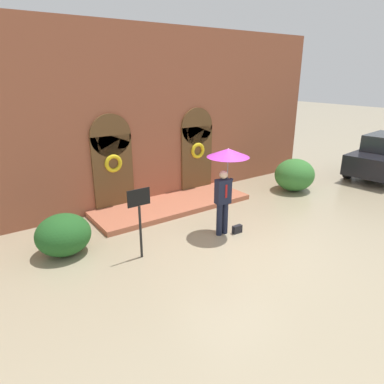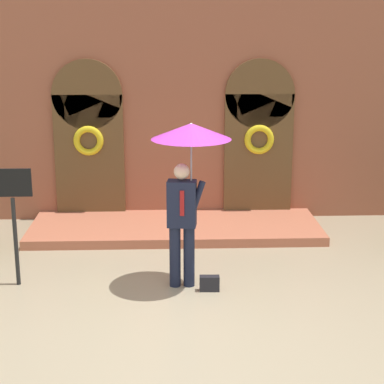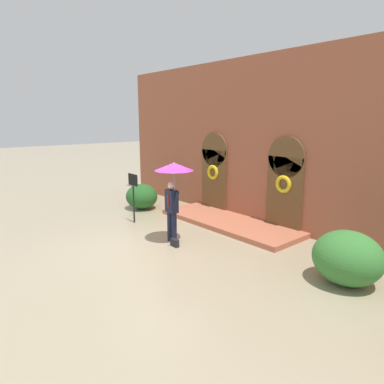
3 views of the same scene
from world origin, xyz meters
The scene contains 5 objects.
ground_plane centered at (0.00, 0.00, 0.00)m, with size 80.00×80.00×0.00m, color tan.
building_facade centered at (0.00, 4.15, 2.68)m, with size 14.00×2.30×5.60m.
person_with_umbrella centered at (0.17, 0.59, 1.91)m, with size 1.10×1.10×2.36m.
handbag centered at (0.45, 0.39, 0.11)m, with size 0.28×0.12×0.22m, color black.
sign_post centered at (-2.30, 0.73, 1.16)m, with size 0.56×0.06×1.72m.
Camera 2 is at (-0.12, -8.02, 3.66)m, focal length 60.00 mm.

